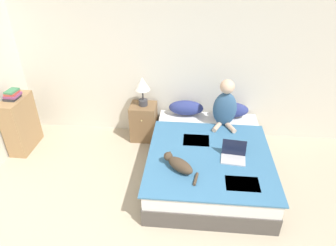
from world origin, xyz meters
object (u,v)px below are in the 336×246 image
object	(u,v)px
pillow_far	(231,110)
person_sitting	(225,106)
bed	(208,161)
bookshelf	(21,124)
nightstand	(144,122)
pillow_near	(186,108)
laptop_open	(233,155)
book_stack_top	(12,95)
cat_tabby	(179,164)
table_lamp	(142,86)

from	to	relation	value
pillow_far	person_sitting	xyz separation A→B (m)	(-0.13, -0.28, 0.21)
bed	bookshelf	distance (m)	3.00
pillow_far	bookshelf	xyz separation A→B (m)	(-3.32, -0.50, -0.15)
pillow_far	nightstand	distance (m)	1.46
pillow_near	laptop_open	bearing A→B (deg)	-59.39
person_sitting	bed	bearing A→B (deg)	-110.34
book_stack_top	cat_tabby	bearing A→B (deg)	-19.64
bed	table_lamp	bearing A→B (deg)	140.98
cat_tabby	pillow_far	bearing A→B (deg)	-78.70
pillow_near	table_lamp	world-z (taller)	table_lamp
nightstand	table_lamp	bearing A→B (deg)	66.06
bed	nightstand	bearing A→B (deg)	141.35
cat_tabby	laptop_open	world-z (taller)	laptop_open
cat_tabby	table_lamp	world-z (taller)	table_lamp
cat_tabby	nightstand	bearing A→B (deg)	-24.42
nightstand	table_lamp	xyz separation A→B (m)	(0.00, 0.01, 0.65)
nightstand	book_stack_top	size ratio (longest dim) A/B	2.68
pillow_near	table_lamp	distance (m)	0.79
cat_tabby	table_lamp	distance (m)	1.58
nightstand	bookshelf	size ratio (longest dim) A/B	0.70
pillow_near	book_stack_top	distance (m)	2.67
person_sitting	cat_tabby	world-z (taller)	person_sitting
pillow_far	bookshelf	bearing A→B (deg)	-171.52
pillow_far	nightstand	bearing A→B (deg)	-178.24
person_sitting	table_lamp	bearing A→B (deg)	169.28
laptop_open	pillow_near	bearing A→B (deg)	126.87
person_sitting	cat_tabby	xyz separation A→B (m)	(-0.63, -1.13, -0.25)
pillow_far	nightstand	xyz separation A→B (m)	(-1.43, -0.04, -0.28)
bookshelf	person_sitting	bearing A→B (deg)	3.86
bed	bookshelf	bearing A→B (deg)	172.27
person_sitting	laptop_open	xyz separation A→B (m)	(0.08, -0.84, -0.29)
person_sitting	pillow_near	bearing A→B (deg)	154.60
bed	pillow_near	distance (m)	1.03
bed	nightstand	distance (m)	1.37
cat_tabby	nightstand	size ratio (longest dim) A/B	0.73
bed	laptop_open	distance (m)	0.48
bookshelf	book_stack_top	world-z (taller)	book_stack_top
laptop_open	bed	bearing A→B (deg)	149.45
person_sitting	bookshelf	distance (m)	3.22
pillow_near	pillow_far	size ratio (longest dim) A/B	1.00
person_sitting	nightstand	size ratio (longest dim) A/B	1.20
person_sitting	bookshelf	xyz separation A→B (m)	(-3.19, -0.22, -0.36)
bed	person_sitting	world-z (taller)	person_sitting
bed	table_lamp	distance (m)	1.55
pillow_near	pillow_far	world-z (taller)	same
pillow_far	bookshelf	world-z (taller)	bookshelf
bed	laptop_open	size ratio (longest dim) A/B	6.18
person_sitting	table_lamp	size ratio (longest dim) A/B	1.54
cat_tabby	pillow_near	bearing A→B (deg)	-51.93
pillow_near	book_stack_top	bearing A→B (deg)	-169.11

